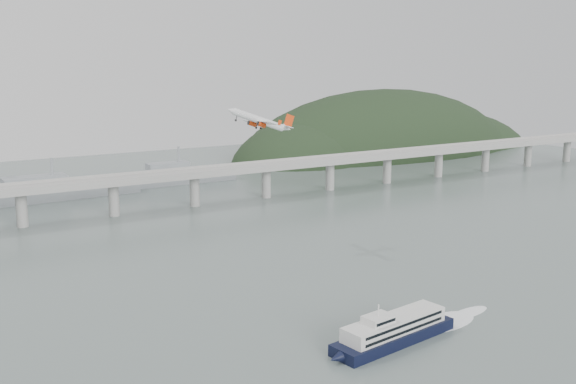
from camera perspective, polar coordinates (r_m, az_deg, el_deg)
ground at (r=240.37m, az=6.85°, el=-10.70°), size 900.00×900.00×0.00m
bridge at (r=405.88m, az=-10.69°, el=0.92°), size 800.00×22.00×23.90m
headland at (r=669.16m, az=8.87°, el=1.86°), size 365.00×155.00×156.00m
ferry at (r=222.85m, az=8.96°, el=-11.49°), size 77.24×21.46×14.60m
airliner at (r=305.00m, az=-2.35°, el=6.04°), size 34.16×30.90×13.85m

